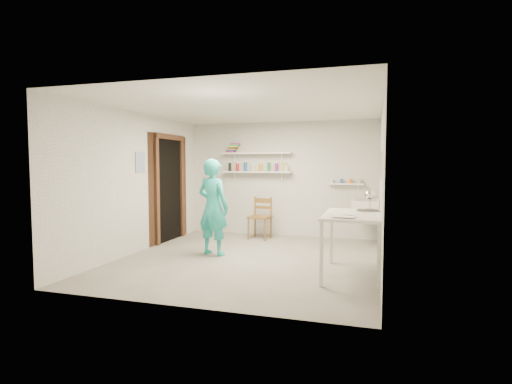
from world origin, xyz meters
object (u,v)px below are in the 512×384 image
(wall_clock, at_px, (215,190))
(wooden_chair, at_px, (260,217))
(man, at_px, (213,207))
(desk_lamp, at_px, (370,195))
(belfast_sink, at_px, (365,208))
(work_table, at_px, (353,245))

(wall_clock, xyz_separation_m, wooden_chair, (0.41, 1.38, -0.62))
(man, relative_size, wooden_chair, 1.80)
(desk_lamp, bearing_deg, belfast_sink, 93.38)
(belfast_sink, relative_size, wooden_chair, 0.67)
(wall_clock, relative_size, work_table, 0.23)
(belfast_sink, relative_size, man, 0.37)
(belfast_sink, xyz_separation_m, wall_clock, (-2.47, -1.36, 0.37))
(belfast_sink, bearing_deg, wooden_chair, 179.60)
(man, height_order, wall_clock, man)
(man, distance_m, work_table, 2.42)
(wall_clock, xyz_separation_m, work_table, (2.36, -0.85, -0.65))
(wooden_chair, bearing_deg, wall_clock, -100.25)
(belfast_sink, xyz_separation_m, wooden_chair, (-2.06, 0.01, -0.25))
(work_table, bearing_deg, wooden_chair, 131.23)
(man, xyz_separation_m, wall_clock, (-0.06, 0.21, 0.27))
(wooden_chair, xyz_separation_m, desk_lamp, (2.16, -1.72, 0.62))
(wooden_chair, height_order, work_table, wooden_chair)
(desk_lamp, bearing_deg, wall_clock, 172.48)
(man, xyz_separation_m, desk_lamp, (2.52, -0.13, 0.27))
(wooden_chair, relative_size, work_table, 0.70)
(work_table, bearing_deg, desk_lamp, 67.58)
(wooden_chair, distance_m, desk_lamp, 2.83)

